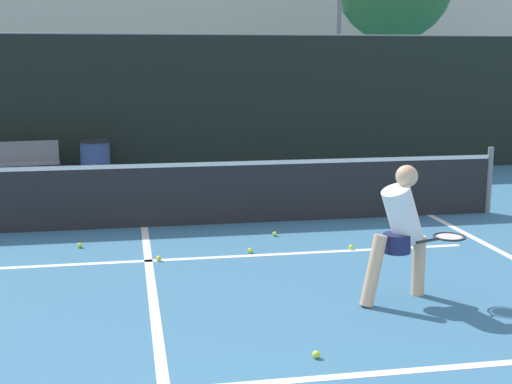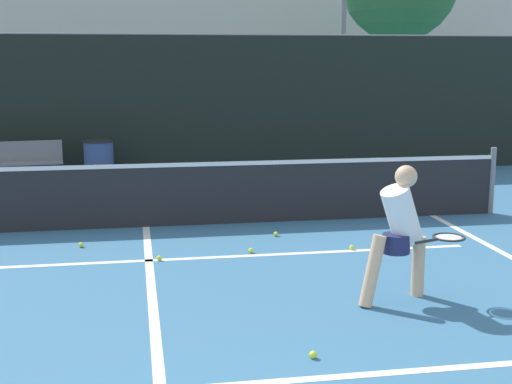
{
  "view_description": "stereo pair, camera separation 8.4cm",
  "coord_description": "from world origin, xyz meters",
  "px_view_note": "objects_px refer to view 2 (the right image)",
  "views": [
    {
      "loc": [
        -0.22,
        -2.6,
        2.5
      ],
      "look_at": [
        1.24,
        5.36,
        0.95
      ],
      "focal_mm": 50.0,
      "sensor_mm": 36.0,
      "label": 1
    },
    {
      "loc": [
        -0.14,
        -2.61,
        2.5
      ],
      "look_at": [
        1.24,
        5.36,
        0.95
      ],
      "focal_mm": 50.0,
      "sensor_mm": 36.0,
      "label": 2
    }
  ],
  "objects_px": {
    "trash_bin": "(99,161)",
    "parked_car": "(290,126)",
    "player_practicing": "(401,228)",
    "courtside_bench": "(24,162)"
  },
  "relations": [
    {
      "from": "trash_bin",
      "to": "parked_car",
      "type": "bearing_deg",
      "value": 43.71
    },
    {
      "from": "parked_car",
      "to": "player_practicing",
      "type": "bearing_deg",
      "value": -97.29
    },
    {
      "from": "courtside_bench",
      "to": "trash_bin",
      "type": "bearing_deg",
      "value": -4.18
    },
    {
      "from": "courtside_bench",
      "to": "parked_car",
      "type": "relative_size",
      "value": 0.36
    },
    {
      "from": "courtside_bench",
      "to": "parked_car",
      "type": "height_order",
      "value": "parked_car"
    },
    {
      "from": "player_practicing",
      "to": "courtside_bench",
      "type": "xyz_separation_m",
      "value": [
        -4.8,
        7.63,
        -0.3
      ]
    },
    {
      "from": "trash_bin",
      "to": "parked_car",
      "type": "xyz_separation_m",
      "value": [
        4.95,
        4.73,
        0.17
      ]
    },
    {
      "from": "trash_bin",
      "to": "parked_car",
      "type": "distance_m",
      "value": 6.85
    },
    {
      "from": "courtside_bench",
      "to": "trash_bin",
      "type": "relative_size",
      "value": 1.77
    },
    {
      "from": "player_practicing",
      "to": "parked_car",
      "type": "xyz_separation_m",
      "value": [
        1.59,
        12.41,
        -0.17
      ]
    }
  ]
}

